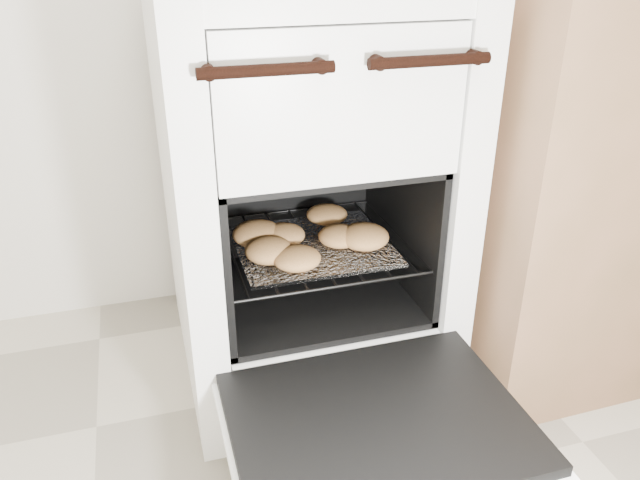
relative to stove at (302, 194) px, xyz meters
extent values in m
cube|color=white|center=(0.00, 0.01, 0.01)|extent=(0.59, 0.63, 0.91)
cylinder|color=black|center=(-0.14, -0.32, 0.35)|extent=(0.22, 0.02, 0.02)
cylinder|color=black|center=(0.14, -0.32, 0.35)|extent=(0.22, 0.02, 0.02)
cube|color=black|center=(0.00, -0.50, -0.24)|extent=(0.51, 0.39, 0.02)
cube|color=white|center=(0.00, -0.50, -0.26)|extent=(0.53, 0.41, 0.02)
cylinder|color=black|center=(-0.21, -0.07, -0.10)|extent=(0.01, 0.41, 0.01)
cylinder|color=black|center=(0.21, -0.07, -0.10)|extent=(0.01, 0.41, 0.01)
cylinder|color=black|center=(0.00, -0.26, -0.10)|extent=(0.42, 0.01, 0.01)
cylinder|color=black|center=(0.00, 0.13, -0.10)|extent=(0.42, 0.01, 0.01)
cylinder|color=black|center=(-0.18, -0.07, -0.10)|extent=(0.01, 0.39, 0.01)
cylinder|color=black|center=(-0.12, -0.07, -0.10)|extent=(0.01, 0.39, 0.01)
cylinder|color=black|center=(-0.06, -0.07, -0.10)|extent=(0.01, 0.39, 0.01)
cylinder|color=black|center=(0.00, -0.07, -0.10)|extent=(0.01, 0.39, 0.01)
cylinder|color=black|center=(0.06, -0.07, -0.10)|extent=(0.01, 0.39, 0.01)
cylinder|color=black|center=(0.12, -0.07, -0.10)|extent=(0.01, 0.39, 0.01)
cylinder|color=black|center=(0.18, -0.07, -0.10)|extent=(0.01, 0.39, 0.01)
cube|color=white|center=(0.00, -0.08, -0.09)|extent=(0.34, 0.30, 0.01)
ellipsoid|color=tan|center=(0.06, -0.11, -0.07)|extent=(0.12, 0.12, 0.04)
ellipsoid|color=tan|center=(-0.11, -0.13, -0.06)|extent=(0.14, 0.14, 0.05)
ellipsoid|color=tan|center=(-0.12, -0.05, -0.06)|extent=(0.14, 0.14, 0.05)
ellipsoid|color=tan|center=(-0.06, -0.18, -0.07)|extent=(0.14, 0.14, 0.04)
ellipsoid|color=tan|center=(0.07, 0.02, -0.07)|extent=(0.13, 0.13, 0.04)
ellipsoid|color=tan|center=(-0.06, -0.07, -0.06)|extent=(0.13, 0.13, 0.04)
ellipsoid|color=tan|center=(0.11, -0.13, -0.06)|extent=(0.15, 0.15, 0.05)
cube|color=brown|center=(0.81, -0.08, 0.04)|extent=(0.97, 0.66, 0.96)
camera|label=1|loc=(-0.34, -1.28, 0.53)|focal=35.00mm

